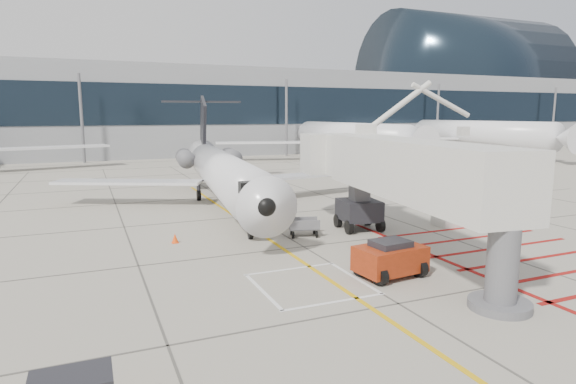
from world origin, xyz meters
name	(u,v)px	position (x,y,z in m)	size (l,w,h in m)	color
ground_plane	(342,270)	(0.00, 0.00, 0.00)	(260.00, 260.00, 0.00)	#9E9988
regional_jet	(228,153)	(-1.10, 13.70, 4.05)	(24.53, 30.93, 8.11)	silver
jet_bridge	(411,180)	(3.75, 0.44, 3.63)	(8.60, 18.15, 7.26)	silver
pushback_tug	(390,257)	(1.42, -1.41, 0.80)	(2.75, 1.72, 1.61)	maroon
baggage_cart	(304,227)	(0.91, 5.93, 0.51)	(1.62, 1.03, 1.03)	slate
ground_power_unit	(455,209)	(10.42, 4.85, 0.95)	(2.41, 1.41, 1.91)	silver
cone_nose	(175,238)	(-5.83, 7.27, 0.25)	(0.36, 0.36, 0.49)	#FB470D
cone_side	(299,223)	(1.58, 8.10, 0.24)	(0.34, 0.34, 0.47)	#EE550C
terminal_building	(201,112)	(10.00, 70.00, 7.00)	(180.00, 28.00, 14.00)	gray
terminal_glass_band	(222,105)	(10.00, 55.95, 8.00)	(180.00, 0.10, 6.00)	black
terminal_dome	(462,81)	(70.00, 70.00, 14.00)	(40.00, 28.00, 28.00)	black
bg_aircraft_c	(338,118)	(24.89, 46.00, 6.01)	(36.05, 40.05, 12.02)	silver
bg_aircraft_d	(463,117)	(48.56, 46.00, 6.18)	(37.09, 41.21, 12.36)	silver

